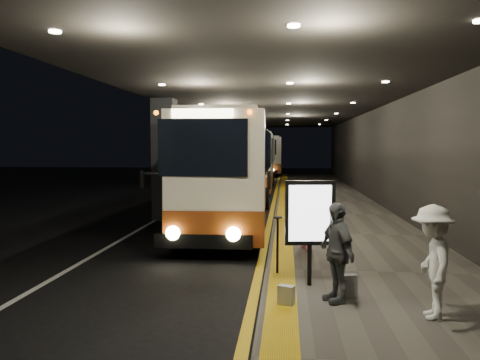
{
  "coord_description": "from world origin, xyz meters",
  "views": [
    {
      "loc": [
        2.9,
        -12.73,
        2.69
      ],
      "look_at": [
        1.57,
        0.91,
        1.7
      ],
      "focal_mm": 35.0,
      "sensor_mm": 36.0,
      "label": 1
    }
  ],
  "objects_px": {
    "passenger_waiting_grey": "(336,252)",
    "stanchion_post": "(277,246)",
    "coach_second": "(254,164)",
    "coach_main": "(231,175)",
    "coach_third": "(267,157)",
    "info_sign": "(310,215)",
    "bag_plain": "(286,295)",
    "bag_polka": "(347,286)",
    "passenger_waiting_white": "(433,262)",
    "passenger_boarding": "(306,215)"
  },
  "relations": [
    {
      "from": "passenger_waiting_grey",
      "to": "stanchion_post",
      "type": "relative_size",
      "value": 1.45
    },
    {
      "from": "coach_second",
      "to": "stanchion_post",
      "type": "xyz_separation_m",
      "value": [
        1.77,
        -18.83,
        -0.93
      ]
    },
    {
      "from": "coach_second",
      "to": "stanchion_post",
      "type": "relative_size",
      "value": 9.65
    },
    {
      "from": "coach_main",
      "to": "passenger_waiting_grey",
      "type": "xyz_separation_m",
      "value": [
        2.71,
        -8.42,
        -0.73
      ]
    },
    {
      "from": "coach_third",
      "to": "passenger_waiting_grey",
      "type": "height_order",
      "value": "coach_third"
    },
    {
      "from": "info_sign",
      "to": "passenger_waiting_grey",
      "type": "bearing_deg",
      "value": -74.11
    },
    {
      "from": "coach_second",
      "to": "bag_plain",
      "type": "distance_m",
      "value": 20.81
    },
    {
      "from": "bag_plain",
      "to": "coach_third",
      "type": "bearing_deg",
      "value": 92.76
    },
    {
      "from": "bag_polka",
      "to": "info_sign",
      "type": "bearing_deg",
      "value": 132.6
    },
    {
      "from": "passenger_waiting_white",
      "to": "bag_plain",
      "type": "distance_m",
      "value": 2.27
    },
    {
      "from": "bag_polka",
      "to": "passenger_boarding",
      "type": "bearing_deg",
      "value": 98.24
    },
    {
      "from": "passenger_waiting_white",
      "to": "bag_plain",
      "type": "xyz_separation_m",
      "value": [
        -2.14,
        0.34,
        -0.68
      ]
    },
    {
      "from": "coach_third",
      "to": "passenger_waiting_grey",
      "type": "bearing_deg",
      "value": -88.83
    },
    {
      "from": "passenger_waiting_grey",
      "to": "bag_plain",
      "type": "distance_m",
      "value": 1.08
    },
    {
      "from": "coach_third",
      "to": "bag_polka",
      "type": "bearing_deg",
      "value": -88.48
    },
    {
      "from": "coach_main",
      "to": "bag_polka",
      "type": "xyz_separation_m",
      "value": [
        2.92,
        -8.2,
        -1.36
      ]
    },
    {
      "from": "coach_main",
      "to": "passenger_boarding",
      "type": "xyz_separation_m",
      "value": [
        2.39,
        -4.54,
        -0.7
      ]
    },
    {
      "from": "coach_main",
      "to": "coach_third",
      "type": "relative_size",
      "value": 1.02
    },
    {
      "from": "passenger_boarding",
      "to": "passenger_waiting_grey",
      "type": "bearing_deg",
      "value": 164.01
    },
    {
      "from": "coach_third",
      "to": "passenger_boarding",
      "type": "height_order",
      "value": "coach_third"
    },
    {
      "from": "coach_main",
      "to": "bag_polka",
      "type": "distance_m",
      "value": 8.81
    },
    {
      "from": "passenger_boarding",
      "to": "bag_polka",
      "type": "distance_m",
      "value": 3.76
    },
    {
      "from": "passenger_waiting_white",
      "to": "stanchion_post",
      "type": "relative_size",
      "value": 1.49
    },
    {
      "from": "passenger_boarding",
      "to": "bag_plain",
      "type": "xyz_separation_m",
      "value": [
        -0.49,
        -4.13,
        -0.69
      ]
    },
    {
      "from": "stanchion_post",
      "to": "bag_plain",
      "type": "bearing_deg",
      "value": -84.56
    },
    {
      "from": "passenger_waiting_grey",
      "to": "bag_plain",
      "type": "bearing_deg",
      "value": -95.94
    },
    {
      "from": "coach_main",
      "to": "stanchion_post",
      "type": "bearing_deg",
      "value": -78.18
    },
    {
      "from": "bag_polka",
      "to": "stanchion_post",
      "type": "distance_m",
      "value": 1.87
    },
    {
      "from": "coach_second",
      "to": "passenger_boarding",
      "type": "height_order",
      "value": "coach_second"
    },
    {
      "from": "passenger_waiting_white",
      "to": "passenger_waiting_grey",
      "type": "distance_m",
      "value": 1.46
    },
    {
      "from": "coach_main",
      "to": "passenger_waiting_white",
      "type": "relative_size",
      "value": 6.79
    },
    {
      "from": "coach_third",
      "to": "bag_polka",
      "type": "distance_m",
      "value": 37.37
    },
    {
      "from": "passenger_waiting_grey",
      "to": "info_sign",
      "type": "distance_m",
      "value": 1.07
    },
    {
      "from": "coach_main",
      "to": "coach_third",
      "type": "height_order",
      "value": "coach_main"
    },
    {
      "from": "coach_second",
      "to": "bag_polka",
      "type": "xyz_separation_m",
      "value": [
        2.97,
        -20.21,
        -1.3
      ]
    },
    {
      "from": "bag_plain",
      "to": "stanchion_post",
      "type": "bearing_deg",
      "value": 95.44
    },
    {
      "from": "passenger_boarding",
      "to": "passenger_waiting_white",
      "type": "xyz_separation_m",
      "value": [
        1.65,
        -4.48,
        -0.0
      ]
    },
    {
      "from": "coach_main",
      "to": "passenger_waiting_white",
      "type": "height_order",
      "value": "coach_main"
    },
    {
      "from": "coach_second",
      "to": "coach_main",
      "type": "bearing_deg",
      "value": -90.47
    },
    {
      "from": "coach_main",
      "to": "passenger_waiting_grey",
      "type": "distance_m",
      "value": 8.88
    },
    {
      "from": "passenger_waiting_grey",
      "to": "info_sign",
      "type": "height_order",
      "value": "info_sign"
    },
    {
      "from": "passenger_waiting_grey",
      "to": "bag_plain",
      "type": "relative_size",
      "value": 5.19
    },
    {
      "from": "coach_second",
      "to": "stanchion_post",
      "type": "height_order",
      "value": "coach_second"
    },
    {
      "from": "info_sign",
      "to": "bag_polka",
      "type": "bearing_deg",
      "value": -55.45
    },
    {
      "from": "coach_main",
      "to": "bag_polka",
      "type": "bearing_deg",
      "value": -72.74
    },
    {
      "from": "bag_polka",
      "to": "passenger_waiting_grey",
      "type": "bearing_deg",
      "value": -134.27
    },
    {
      "from": "passenger_boarding",
      "to": "stanchion_post",
      "type": "height_order",
      "value": "passenger_boarding"
    },
    {
      "from": "passenger_waiting_white",
      "to": "coach_main",
      "type": "bearing_deg",
      "value": -149.05
    },
    {
      "from": "stanchion_post",
      "to": "passenger_waiting_grey",
      "type": "bearing_deg",
      "value": -58.36
    },
    {
      "from": "coach_main",
      "to": "passenger_waiting_white",
      "type": "bearing_deg",
      "value": -68.21
    }
  ]
}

